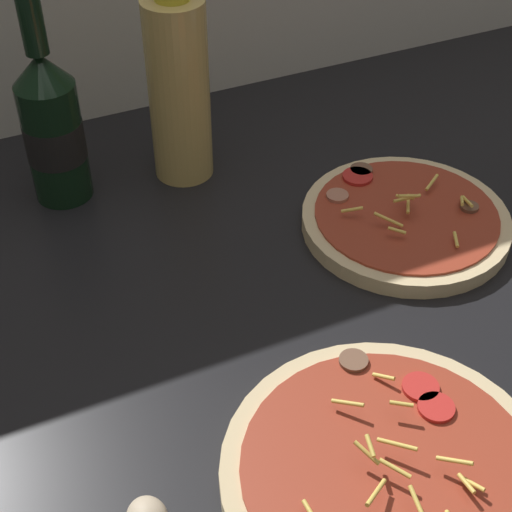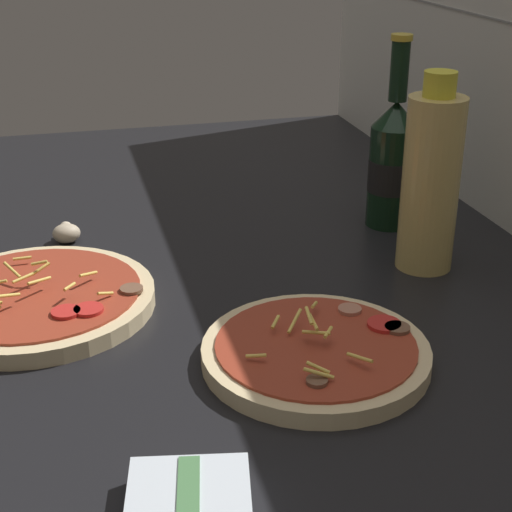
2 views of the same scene
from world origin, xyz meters
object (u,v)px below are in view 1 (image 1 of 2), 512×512
object	(u,v)px
pizza_far	(405,220)
oil_bottle	(179,88)
beer_bottle	(52,124)
pizza_near	(388,474)

from	to	relation	value
pizza_far	oil_bottle	world-z (taller)	oil_bottle
beer_bottle	pizza_near	bearing A→B (deg)	-74.14
beer_bottle	oil_bottle	xyz separation A→B (cm)	(14.34, -1.46, 1.93)
pizza_near	pizza_far	distance (cm)	32.86
pizza_far	oil_bottle	size ratio (longest dim) A/B	0.93
pizza_near	beer_bottle	size ratio (longest dim) A/B	1.01
oil_bottle	pizza_near	bearing A→B (deg)	-90.58
beer_bottle	pizza_far	bearing A→B (deg)	-33.77
oil_bottle	beer_bottle	bearing A→B (deg)	174.19
pizza_near	beer_bottle	world-z (taller)	beer_bottle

